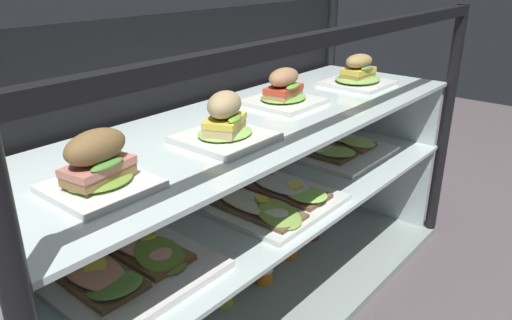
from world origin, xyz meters
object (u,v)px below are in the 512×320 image
Objects in this scene: plated_roll_sandwich_far_right at (358,75)px; juice_bottle_front_second at (264,258)px; plated_roll_sandwich_left_of_center at (98,168)px; juice_bottle_front_right_end at (179,305)px; open_sandwich_tray_left_of_center at (269,199)px; juice_bottle_back_center at (223,283)px; open_sandwich_tray_center at (331,147)px; juice_bottle_tucked_behind at (289,229)px; juice_bottle_front_left_end at (312,220)px; plated_roll_sandwich_far_left at (284,92)px; open_sandwich_tray_far_right at (123,264)px; plated_roll_sandwich_mid_left at (225,124)px.

plated_roll_sandwich_far_right is 0.94× the size of juice_bottle_front_second.
plated_roll_sandwich_left_of_center is 0.60m from juice_bottle_front_right_end.
open_sandwich_tray_left_of_center is 0.32m from juice_bottle_back_center.
juice_bottle_front_right_end is at bearing 178.57° from open_sandwich_tray_center.
juice_bottle_tucked_behind is 0.16m from juice_bottle_front_left_end.
juice_bottle_back_center is at bearing -178.85° from juice_bottle_tucked_behind.
plated_roll_sandwich_far_left is at bearing -179.76° from open_sandwich_tray_center.
juice_bottle_tucked_behind is (0.78, 0.12, -0.52)m from plated_roll_sandwich_left_of_center.
plated_roll_sandwich_left_of_center is 0.87× the size of plated_roll_sandwich_far_right.
open_sandwich_tray_far_right is at bearing -171.01° from juice_bottle_back_center.
juice_bottle_tucked_behind is at bearing 0.71° from juice_bottle_front_right_end.
open_sandwich_tray_center is at bearing 8.24° from plated_roll_sandwich_mid_left.
open_sandwich_tray_center is 1.97× the size of juice_bottle_front_left_end.
plated_roll_sandwich_far_right is at bearing -5.51° from juice_bottle_front_second.
open_sandwich_tray_left_of_center is (-0.17, -0.09, -0.26)m from plated_roll_sandwich_far_left.
juice_bottle_back_center is at bearing 173.78° from plated_roll_sandwich_far_right.
open_sandwich_tray_left_of_center is at bearing -153.64° from plated_roll_sandwich_far_left.
open_sandwich_tray_far_right reaches higher than open_sandwich_tray_left_of_center.
open_sandwich_tray_far_right is 0.92m from juice_bottle_front_left_end.
plated_roll_sandwich_left_of_center is 0.49× the size of open_sandwich_tray_center.
juice_bottle_tucked_behind is (0.08, 0.03, -0.51)m from plated_roll_sandwich_far_left.
juice_bottle_front_right_end is at bearing 177.45° from plated_roll_sandwich_far_left.
juice_bottle_tucked_behind is at bearing 23.48° from open_sandwich_tray_left_of_center.
plated_roll_sandwich_left_of_center reaches higher than open_sandwich_tray_left_of_center.
open_sandwich_tray_center is (0.46, 0.09, 0.00)m from open_sandwich_tray_left_of_center.
juice_bottle_tucked_behind is (0.18, 0.03, 0.02)m from juice_bottle_front_second.
plated_roll_sandwich_left_of_center is at bearing -177.41° from plated_roll_sandwich_far_right.
juice_bottle_front_right_end is at bearing 158.21° from open_sandwich_tray_left_of_center.
plated_roll_sandwich_far_left is 0.60m from juice_bottle_back_center.
open_sandwich_tray_left_of_center is 0.52m from juice_bottle_front_left_end.
juice_bottle_front_right_end is (-0.80, 0.07, -0.52)m from plated_roll_sandwich_far_right.
open_sandwich_tray_center is 1.89× the size of juice_bottle_back_center.
juice_bottle_back_center is at bearing 178.17° from open_sandwich_tray_center.
plated_roll_sandwich_far_right is at bearing 3.45° from plated_roll_sandwich_mid_left.
plated_roll_sandwich_far_right is at bearing 2.59° from plated_roll_sandwich_left_of_center.
plated_roll_sandwich_left_of_center is at bearing -171.39° from juice_bottle_front_second.
juice_bottle_tucked_behind is at bearing 173.24° from open_sandwich_tray_center.
juice_bottle_front_right_end is at bearing -179.29° from juice_bottle_tucked_behind.
juice_bottle_back_center is 1.05× the size of juice_bottle_front_left_end.
plated_roll_sandwich_far_right is 0.27m from open_sandwich_tray_center.
juice_bottle_front_left_end is (0.59, 0.13, -0.55)m from plated_roll_sandwich_mid_left.
juice_bottle_front_right_end is 0.52m from juice_bottle_tucked_behind.
open_sandwich_tray_left_of_center reaches higher than juice_bottle_back_center.
juice_bottle_front_right_end is 0.93× the size of juice_bottle_tucked_behind.
open_sandwich_tray_left_of_center is 0.38m from juice_bottle_front_right_end.
plated_roll_sandwich_far_left is at bearing 172.29° from plated_roll_sandwich_far_right.
open_sandwich_tray_far_right is 0.98× the size of open_sandwich_tray_left_of_center.
open_sandwich_tray_far_right is (-0.63, -0.04, -0.26)m from plated_roll_sandwich_far_left.
plated_roll_sandwich_far_right is 1.11× the size of juice_bottle_front_left_end.
plated_roll_sandwich_far_left reaches higher than juice_bottle_back_center.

